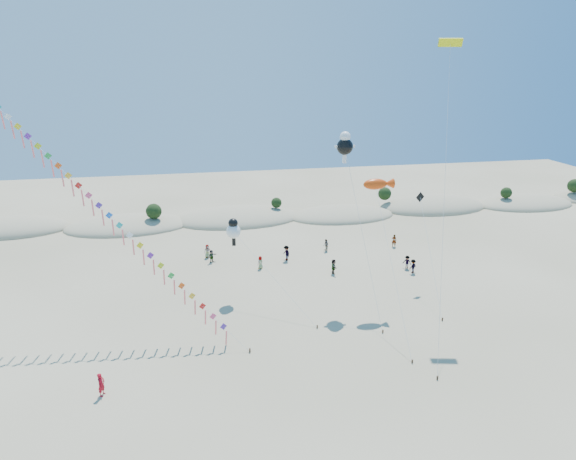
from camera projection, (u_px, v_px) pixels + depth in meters
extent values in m
plane|color=gray|center=(300.00, 430.00, 30.84)|extent=(160.00, 160.00, 0.00)
ellipsoid|color=gray|center=(11.00, 230.00, 67.97)|extent=(16.00, 8.80, 3.60)
ellipsoid|color=#1B3E16|center=(10.00, 224.00, 67.64)|extent=(12.80, 5.76, 0.64)
ellipsoid|color=gray|center=(127.00, 227.00, 69.47)|extent=(17.60, 9.68, 3.00)
ellipsoid|color=#1B3E16|center=(127.00, 221.00, 69.20)|extent=(14.08, 6.34, 0.70)
ellipsoid|color=gray|center=(238.00, 219.00, 72.93)|extent=(19.00, 10.45, 3.40)
ellipsoid|color=#1B3E16|center=(237.00, 213.00, 72.62)|extent=(15.20, 6.84, 0.76)
ellipsoid|color=gray|center=(342.00, 216.00, 74.43)|extent=(16.40, 9.02, 2.80)
ellipsoid|color=#1B3E16|center=(342.00, 211.00, 74.18)|extent=(13.12, 5.90, 0.66)
ellipsoid|color=gray|center=(432.00, 207.00, 78.91)|extent=(18.00, 9.90, 3.80)
ellipsoid|color=#1B3E16|center=(433.00, 201.00, 78.57)|extent=(14.40, 6.48, 0.72)
ellipsoid|color=gray|center=(524.00, 204.00, 80.60)|extent=(16.80, 9.24, 3.00)
ellipsoid|color=#1B3E16|center=(525.00, 200.00, 80.33)|extent=(13.44, 6.05, 0.67)
sphere|color=black|center=(154.00, 211.00, 68.25)|extent=(2.20, 2.20, 2.20)
sphere|color=black|center=(276.00, 203.00, 73.34)|extent=(1.60, 1.60, 1.60)
sphere|color=black|center=(385.00, 194.00, 77.74)|extent=(2.10, 2.10, 2.10)
sphere|color=black|center=(506.00, 193.00, 78.77)|extent=(1.80, 1.80, 1.80)
sphere|color=black|center=(575.00, 186.00, 82.56)|extent=(2.30, 2.30, 2.30)
cube|color=#3F2D1E|center=(250.00, 350.00, 39.11)|extent=(0.12, 0.12, 0.35)
cylinder|color=silver|center=(107.00, 213.00, 39.82)|extent=(21.89, 12.95, 21.15)
cube|color=#5529A7|center=(224.00, 327.00, 39.29)|extent=(1.18, 0.46, 1.24)
cube|color=#FF6B75|center=(226.00, 338.00, 39.72)|extent=(0.19, 0.45, 1.55)
cube|color=#FF5080|center=(213.00, 316.00, 39.33)|extent=(1.18, 0.46, 1.24)
cube|color=#FF6B75|center=(216.00, 328.00, 39.77)|extent=(0.19, 0.45, 1.55)
cube|color=red|center=(202.00, 306.00, 39.38)|extent=(1.18, 0.46, 1.24)
cube|color=#FF6B75|center=(205.00, 317.00, 39.82)|extent=(0.19, 0.45, 1.55)
cube|color=yellow|center=(192.00, 296.00, 39.43)|extent=(1.18, 0.46, 1.24)
cube|color=#FF6B75|center=(195.00, 307.00, 39.86)|extent=(0.19, 0.45, 1.55)
cube|color=#FB5515|center=(182.00, 286.00, 39.48)|extent=(1.18, 0.46, 1.24)
cube|color=#FF6B75|center=(185.00, 297.00, 39.91)|extent=(0.19, 0.45, 1.55)
cube|color=green|center=(171.00, 276.00, 39.52)|extent=(1.18, 0.46, 1.24)
cube|color=#FF6B75|center=(174.00, 287.00, 39.96)|extent=(0.19, 0.45, 1.55)
cube|color=#C7DC19|center=(161.00, 265.00, 39.57)|extent=(1.18, 0.46, 1.24)
cube|color=#FF6B75|center=(164.00, 277.00, 40.01)|extent=(0.19, 0.45, 1.55)
cube|color=purple|center=(150.00, 255.00, 39.62)|extent=(1.18, 0.46, 1.24)
cube|color=#FF6B75|center=(154.00, 267.00, 40.05)|extent=(0.19, 0.45, 1.55)
cube|color=yellow|center=(140.00, 245.00, 39.66)|extent=(1.18, 0.46, 1.24)
cube|color=#FF6B75|center=(144.00, 257.00, 40.10)|extent=(0.19, 0.45, 1.55)
cube|color=white|center=(130.00, 235.00, 39.71)|extent=(1.18, 0.46, 1.24)
cube|color=#FF6B75|center=(133.00, 247.00, 40.15)|extent=(0.19, 0.45, 1.55)
cube|color=#17AEA9|center=(119.00, 225.00, 39.76)|extent=(1.18, 0.46, 1.24)
cube|color=#FF6B75|center=(123.00, 237.00, 40.19)|extent=(0.19, 0.45, 1.55)
cube|color=blue|center=(109.00, 215.00, 39.80)|extent=(1.18, 0.46, 1.24)
cube|color=#FF6B75|center=(113.00, 228.00, 40.24)|extent=(0.19, 0.45, 1.55)
cube|color=#5529A7|center=(99.00, 205.00, 39.85)|extent=(1.18, 0.46, 1.24)
cube|color=#FF6B75|center=(103.00, 218.00, 40.29)|extent=(0.19, 0.45, 1.55)
cube|color=#FF5080|center=(89.00, 195.00, 39.90)|extent=(1.18, 0.46, 1.24)
cube|color=#FF6B75|center=(93.00, 208.00, 40.33)|extent=(0.19, 0.45, 1.55)
cube|color=red|center=(78.00, 185.00, 39.95)|extent=(1.18, 0.46, 1.24)
cube|color=#FF6B75|center=(83.00, 198.00, 40.38)|extent=(0.19, 0.45, 1.55)
cube|color=yellow|center=(68.00, 176.00, 39.99)|extent=(1.18, 0.46, 1.24)
cube|color=#FF6B75|center=(73.00, 188.00, 40.43)|extent=(0.19, 0.45, 1.55)
cube|color=#FB5515|center=(58.00, 166.00, 40.04)|extent=(1.18, 0.46, 1.24)
cube|color=#FF6B75|center=(63.00, 178.00, 40.48)|extent=(0.19, 0.45, 1.55)
cube|color=green|center=(48.00, 156.00, 40.09)|extent=(1.18, 0.46, 1.24)
cube|color=#FF6B75|center=(53.00, 169.00, 40.52)|extent=(0.19, 0.45, 1.55)
cube|color=#C7DC19|center=(38.00, 146.00, 40.13)|extent=(1.18, 0.46, 1.24)
cube|color=#FF6B75|center=(43.00, 159.00, 40.57)|extent=(0.19, 0.45, 1.55)
cube|color=purple|center=(28.00, 136.00, 40.18)|extent=(1.18, 0.46, 1.24)
cube|color=#FF6B75|center=(33.00, 149.00, 40.62)|extent=(0.19, 0.45, 1.55)
cube|color=yellow|center=(18.00, 126.00, 40.23)|extent=(1.18, 0.46, 1.24)
cube|color=#FF6B75|center=(23.00, 139.00, 40.66)|extent=(0.19, 0.45, 1.55)
cube|color=white|center=(8.00, 117.00, 40.27)|extent=(1.18, 0.46, 1.24)
cube|color=#FF6B75|center=(13.00, 130.00, 40.71)|extent=(0.19, 0.45, 1.55)
cube|color=#FF6B75|center=(3.00, 120.00, 40.76)|extent=(0.19, 0.45, 1.55)
cube|color=#3F2D1E|center=(412.00, 361.00, 37.71)|extent=(0.10, 0.10, 0.30)
cylinder|color=silver|center=(392.00, 266.00, 41.39)|extent=(0.64, 11.78, 11.61)
ellipsoid|color=#DC3F0B|center=(375.00, 184.00, 45.02)|extent=(2.34, 1.03, 1.03)
cone|color=#DC3F0B|center=(389.00, 184.00, 45.25)|extent=(0.94, 0.94, 0.94)
cube|color=#3F2D1E|center=(317.00, 327.00, 42.71)|extent=(0.10, 0.10, 0.30)
cylinder|color=silver|center=(273.00, 277.00, 44.95)|extent=(6.56, 8.32, 6.74)
sphere|color=white|center=(233.00, 231.00, 47.14)|extent=(1.41, 1.41, 1.41)
sphere|color=black|center=(233.00, 223.00, 46.86)|extent=(0.94, 0.94, 0.94)
cube|color=black|center=(234.00, 242.00, 47.50)|extent=(0.35, 0.18, 0.80)
cube|color=#3F2D1E|center=(383.00, 331.00, 41.93)|extent=(0.10, 0.10, 0.30)
cylinder|color=silver|center=(363.00, 236.00, 43.85)|extent=(1.17, 9.44, 14.82)
sphere|color=black|center=(345.00, 147.00, 45.71)|extent=(1.57, 1.57, 1.57)
sphere|color=white|center=(345.00, 137.00, 45.40)|extent=(1.02, 1.02, 1.02)
cube|color=white|center=(344.00, 159.00, 46.09)|extent=(0.35, 0.18, 0.80)
cube|color=white|center=(338.00, 147.00, 45.59)|extent=(0.60, 0.15, 0.25)
cube|color=white|center=(352.00, 146.00, 45.83)|extent=(0.60, 0.15, 0.25)
cube|color=#3F2D1E|center=(437.00, 378.00, 35.71)|extent=(0.10, 0.10, 0.30)
cylinder|color=silver|center=(444.00, 197.00, 38.97)|extent=(5.92, 14.23, 24.04)
cube|color=#F6F40C|center=(450.00, 42.00, 42.18)|extent=(2.12, 0.87, 0.75)
cube|color=black|center=(450.00, 42.00, 42.19)|extent=(2.05, 0.53, 0.19)
cube|color=#3F2D1E|center=(442.00, 319.00, 43.96)|extent=(0.10, 0.10, 0.30)
cylinder|color=silver|center=(431.00, 255.00, 46.96)|extent=(1.38, 9.33, 9.19)
cube|color=black|center=(420.00, 197.00, 49.91)|extent=(1.07, 0.31, 1.10)
imported|color=#A90D1C|center=(101.00, 384.00, 33.81)|extent=(0.64, 0.76, 1.77)
imported|color=slate|center=(260.00, 262.00, 55.03)|extent=(0.87, 0.83, 1.50)
imported|color=slate|center=(286.00, 253.00, 57.32)|extent=(1.04, 1.35, 1.85)
imported|color=slate|center=(334.00, 266.00, 53.76)|extent=(0.68, 1.59, 1.66)
imported|color=slate|center=(394.00, 241.00, 61.68)|extent=(0.71, 0.63, 1.64)
imported|color=slate|center=(326.00, 245.00, 60.20)|extent=(0.71, 0.84, 1.54)
imported|color=slate|center=(207.00, 251.00, 58.22)|extent=(0.90, 0.70, 1.64)
imported|color=slate|center=(413.00, 266.00, 53.91)|extent=(1.17, 0.99, 1.58)
imported|color=slate|center=(407.00, 262.00, 55.10)|extent=(1.11, 1.09, 1.53)
imported|color=slate|center=(212.00, 256.00, 56.85)|extent=(1.28, 1.30, 1.49)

